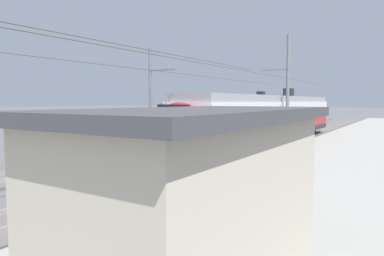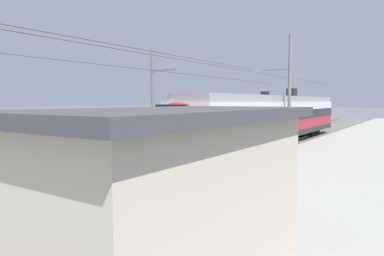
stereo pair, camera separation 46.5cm
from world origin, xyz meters
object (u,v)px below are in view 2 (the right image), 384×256
object	(u,v)px
train_far_track	(249,113)
catenary_mast_mid	(288,91)
passenger_walking	(110,206)
handbag_near_sign	(246,179)
handbag_beside_passenger	(131,231)
platform_shelter	(177,206)
platform_sign	(235,136)
catenary_mast_far_side	(154,95)
potted_plant_platform_edge	(246,165)
train_near_platform	(273,117)

from	to	relation	value
train_far_track	catenary_mast_mid	distance (m)	11.86
passenger_walking	handbag_near_sign	distance (m)	7.10
handbag_beside_passenger	platform_shelter	distance (m)	3.12
platform_sign	platform_shelter	distance (m)	8.30
catenary_mast_far_side	passenger_walking	world-z (taller)	catenary_mast_far_side
handbag_beside_passenger	platform_sign	bearing A→B (deg)	5.07
catenary_mast_mid	catenary_mast_far_side	xyz separation A→B (m)	(-3.41, 9.17, -0.21)
handbag_near_sign	catenary_mast_far_side	bearing A→B (deg)	53.28
platform_sign	handbag_beside_passenger	size ratio (longest dim) A/B	5.80
catenary_mast_mid	catenary_mast_far_side	bearing A→B (deg)	110.38
handbag_near_sign	platform_shelter	distance (m)	8.30
potted_plant_platform_edge	platform_shelter	bearing A→B (deg)	-161.31
train_near_platform	platform_shelter	size ratio (longest dim) A/B	5.28
catenary_mast_far_side	handbag_beside_passenger	bearing A→B (deg)	-141.83
handbag_beside_passenger	handbag_near_sign	size ratio (longest dim) A/B	1.07
passenger_walking	potted_plant_platform_edge	world-z (taller)	passenger_walking
handbag_beside_passenger	catenary_mast_far_side	bearing A→B (deg)	38.17
platform_sign	passenger_walking	distance (m)	7.10
catenary_mast_far_side	platform_shelter	bearing A→B (deg)	-139.33
potted_plant_platform_edge	handbag_near_sign	bearing A→B (deg)	-154.15
handbag_beside_passenger	platform_shelter	size ratio (longest dim) A/B	0.08
catenary_mast_mid	platform_sign	size ratio (longest dim) A/B	16.77
train_near_platform	passenger_walking	distance (m)	21.51
train_near_platform	handbag_beside_passenger	xyz separation A→B (m)	(-20.26, -4.36, -1.69)
train_near_platform	handbag_near_sign	world-z (taller)	train_near_platform
handbag_near_sign	train_near_platform	bearing A→B (deg)	16.90
catenary_mast_mid	platform_sign	bearing A→B (deg)	-170.28
train_near_platform	handbag_beside_passenger	bearing A→B (deg)	-167.85
catenary_mast_far_side	potted_plant_platform_edge	world-z (taller)	catenary_mast_far_side
platform_sign	passenger_walking	xyz separation A→B (m)	(-7.02, -0.73, -0.78)
train_near_platform	train_far_track	distance (m)	9.20
passenger_walking	catenary_mast_far_side	bearing A→B (deg)	37.21
platform_sign	potted_plant_platform_edge	xyz separation A→B (m)	(0.97, 0.02, -1.25)
catenary_mast_far_side	platform_sign	size ratio (longest dim) A/B	16.77
platform_shelter	handbag_beside_passenger	bearing A→B (deg)	57.89
handbag_near_sign	handbag_beside_passenger	bearing A→B (deg)	-178.92
handbag_near_sign	potted_plant_platform_edge	distance (m)	1.10
train_near_platform	train_far_track	bearing A→B (deg)	36.21
platform_sign	platform_shelter	world-z (taller)	platform_shelter
passenger_walking	platform_sign	bearing A→B (deg)	5.90
platform_sign	handbag_near_sign	distance (m)	1.65
potted_plant_platform_edge	handbag_beside_passenger	bearing A→B (deg)	-175.47
train_near_platform	catenary_mast_mid	size ratio (longest dim) A/B	0.67
catenary_mast_far_side	platform_shelter	world-z (taller)	catenary_mast_far_side
catenary_mast_far_side	potted_plant_platform_edge	distance (m)	14.00
passenger_walking	platform_shelter	size ratio (longest dim) A/B	0.34
catenary_mast_far_side	train_near_platform	bearing A→B (deg)	-54.84
potted_plant_platform_edge	train_near_platform	bearing A→B (deg)	16.22
train_far_track	passenger_walking	xyz separation A→B (m)	(-28.44, -9.97, -0.89)
catenary_mast_mid	potted_plant_platform_edge	bearing A→B (deg)	-169.54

